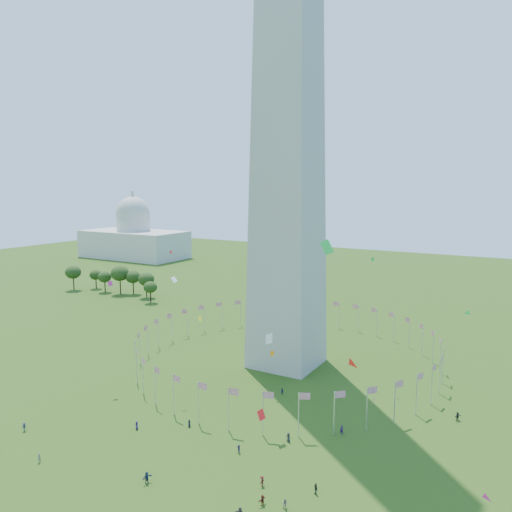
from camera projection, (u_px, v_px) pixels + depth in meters
The scene contains 7 objects.
ground at pixel (167, 445), 93.52m from camera, with size 600.00×600.00×0.00m, color #25430F.
washington_monument at pixel (289, 39), 124.44m from camera, with size 16.80×16.80×169.00m, color #B8B3A3, non-canonical shape.
flag_ring at pixel (286, 348), 135.71m from camera, with size 80.24×80.24×9.00m.
capitol_building at pixel (133, 223), 333.83m from camera, with size 70.00×35.00×46.00m, color beige, non-canonical shape.
crowd at pixel (239, 471), 83.67m from camera, with size 74.99×71.41×1.97m.
kites_aloft at pixel (275, 329), 102.91m from camera, with size 98.55×73.07×37.89m.
tree_line_west at pixel (116, 282), 223.31m from camera, with size 54.83×14.97×12.61m.
Camera 1 is at (58.43, -67.36, 48.40)m, focal length 35.00 mm.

